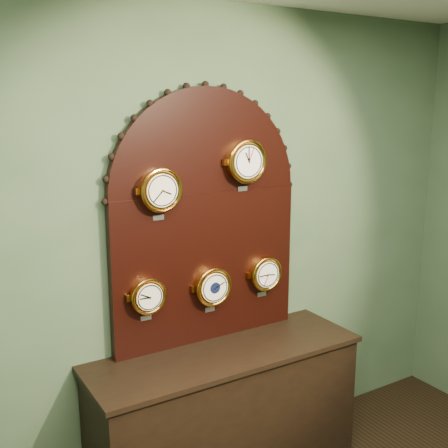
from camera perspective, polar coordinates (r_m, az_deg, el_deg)
wall_back at (r=3.29m, az=-2.26°, el=-2.26°), size 4.00×0.00×4.00m
shop_counter at (r=3.47m, az=0.18°, el=-19.44°), size 1.60×0.50×0.80m
display_board at (r=3.20m, az=-1.86°, el=1.46°), size 1.26×0.06×1.53m
roman_clock at (r=2.97m, az=-6.65°, el=3.53°), size 0.24×0.08×0.29m
arabic_clock at (r=3.22m, az=2.29°, el=6.51°), size 0.26×0.08×0.31m
hygrometer at (r=3.08m, az=-7.96°, el=-7.39°), size 0.21×0.08×0.26m
barometer at (r=3.26m, az=-1.21°, el=-6.50°), size 0.24×0.08×0.29m
tide_clock at (r=3.45m, az=4.28°, el=-5.14°), size 0.22×0.08×0.27m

